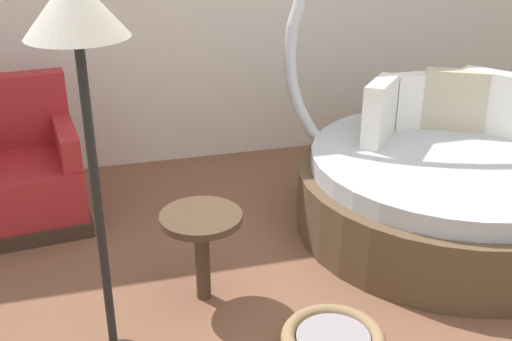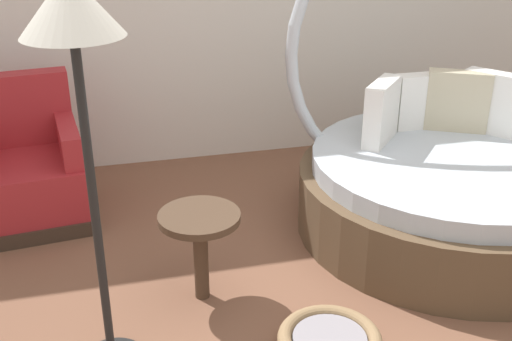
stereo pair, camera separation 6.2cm
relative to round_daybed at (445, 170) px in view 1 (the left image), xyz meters
name	(u,v)px [view 1 (the left image)]	position (x,y,z in m)	size (l,w,h in m)	color
ground_plane	(367,317)	(-0.91, -0.84, -0.40)	(8.00, 8.00, 0.02)	brown
round_daybed	(445,170)	(0.00, 0.00, 0.00)	(1.99, 1.99, 2.09)	brown
red_armchair	(20,174)	(-2.72, 0.80, -0.06)	(0.88, 0.88, 0.94)	#38281E
side_table	(201,230)	(-1.71, -0.44, 0.04)	(0.44, 0.44, 0.52)	#473323
floor_lamp	(79,50)	(-2.22, -0.88, 1.15)	(0.40, 0.40, 1.82)	black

